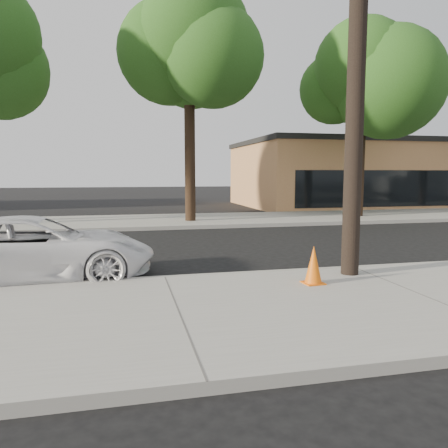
% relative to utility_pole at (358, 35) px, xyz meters
% --- Properties ---
extents(ground, '(120.00, 120.00, 0.00)m').
position_rel_utility_pole_xyz_m(ground, '(-3.60, 2.70, -4.70)').
color(ground, black).
rests_on(ground, ground).
extents(near_sidewalk, '(90.00, 4.40, 0.15)m').
position_rel_utility_pole_xyz_m(near_sidewalk, '(-3.60, -1.60, -4.62)').
color(near_sidewalk, gray).
rests_on(near_sidewalk, ground).
extents(far_sidewalk, '(90.00, 5.00, 0.15)m').
position_rel_utility_pole_xyz_m(far_sidewalk, '(-3.60, 11.20, -4.62)').
color(far_sidewalk, gray).
rests_on(far_sidewalk, ground).
extents(curb_near, '(90.00, 0.12, 0.16)m').
position_rel_utility_pole_xyz_m(curb_near, '(-3.60, 0.60, -4.62)').
color(curb_near, '#9E9B93').
rests_on(curb_near, ground).
extents(building_main, '(18.00, 10.00, 4.00)m').
position_rel_utility_pole_xyz_m(building_main, '(12.40, 18.70, -2.70)').
color(building_main, '#C27B50').
rests_on(building_main, ground).
extents(utility_pole, '(1.40, 0.34, 9.00)m').
position_rel_utility_pole_xyz_m(utility_pole, '(0.00, 0.00, 0.00)').
color(utility_pole, black).
rests_on(utility_pole, near_sidewalk).
extents(tree_c, '(4.96, 4.80, 9.55)m').
position_rel_utility_pole_xyz_m(tree_c, '(-1.38, 10.34, 2.21)').
color(tree_c, black).
rests_on(tree_c, far_sidewalk).
extents(tree_d, '(4.50, 4.35, 8.75)m').
position_rel_utility_pole_xyz_m(tree_d, '(6.60, 10.65, 1.67)').
color(tree_d, black).
rests_on(tree_d, far_sidewalk).
extents(police_cruiser, '(4.78, 2.42, 1.30)m').
position_rel_utility_pole_xyz_m(police_cruiser, '(-6.08, 1.45, -4.05)').
color(police_cruiser, white).
rests_on(police_cruiser, ground).
extents(traffic_cone, '(0.38, 0.38, 0.69)m').
position_rel_utility_pole_xyz_m(traffic_cone, '(-1.03, -0.55, -4.21)').
color(traffic_cone, orange).
rests_on(traffic_cone, near_sidewalk).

